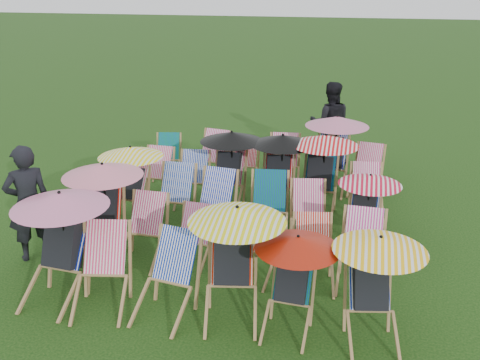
% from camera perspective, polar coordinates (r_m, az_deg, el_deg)
% --- Properties ---
extents(ground, '(100.00, 100.00, 0.00)m').
position_cam_1_polar(ground, '(8.81, -0.01, -5.92)').
color(ground, black).
rests_on(ground, ground).
extents(deckchair_0, '(1.22, 1.28, 1.45)m').
position_cam_1_polar(deckchair_0, '(7.26, -18.93, -6.58)').
color(deckchair_0, '#A07B4B').
rests_on(deckchair_0, ground).
extents(deckchair_1, '(0.83, 1.04, 1.01)m').
position_cam_1_polar(deckchair_1, '(7.03, -14.61, -9.39)').
color(deckchair_1, '#A07B4B').
rests_on(deckchair_1, ground).
extents(deckchair_2, '(0.79, 1.00, 0.99)m').
position_cam_1_polar(deckchair_2, '(6.74, -7.89, -10.37)').
color(deckchair_2, '#A07B4B').
rests_on(deckchair_2, ground).
extents(deckchair_3, '(1.20, 1.30, 1.42)m').
position_cam_1_polar(deckchair_3, '(6.53, -0.75, -8.69)').
color(deckchair_3, '#A07B4B').
rests_on(deckchair_3, ground).
extents(deckchair_4, '(1.00, 1.05, 1.19)m').
position_cam_1_polar(deckchair_4, '(6.39, 5.52, -10.82)').
color(deckchair_4, '#A07B4B').
rests_on(deckchair_4, ground).
extents(deckchair_5, '(1.07, 1.16, 1.27)m').
position_cam_1_polar(deckchair_5, '(6.36, 14.12, -11.13)').
color(deckchair_5, '#A07B4B').
rests_on(deckchair_5, ground).
extents(deckchair_6, '(1.19, 1.29, 1.41)m').
position_cam_1_polar(deckchair_6, '(8.22, -14.61, -2.97)').
color(deckchair_6, '#A07B4B').
rests_on(deckchair_6, ground).
extents(deckchair_7, '(0.64, 0.88, 0.94)m').
position_cam_1_polar(deckchair_7, '(8.02, -10.43, -5.37)').
color(deckchair_7, '#A07B4B').
rests_on(deckchair_7, ground).
extents(deckchair_8, '(0.64, 0.84, 0.85)m').
position_cam_1_polar(deckchair_8, '(7.77, -5.29, -6.38)').
color(deckchair_8, '#A07B4B').
rests_on(deckchair_8, ground).
extents(deckchair_9, '(0.69, 0.85, 0.83)m').
position_cam_1_polar(deckchair_9, '(7.51, 1.82, -7.43)').
color(deckchair_9, '#A07B4B').
rests_on(deckchair_9, ground).
extents(deckchair_10, '(0.71, 0.90, 0.89)m').
position_cam_1_polar(deckchair_10, '(7.40, 7.82, -7.81)').
color(deckchair_10, '#A07B4B').
rests_on(deckchair_10, ground).
extents(deckchair_11, '(0.67, 0.91, 0.97)m').
position_cam_1_polar(deckchair_11, '(7.49, 12.87, -7.47)').
color(deckchair_11, '#A07B4B').
rests_on(deckchair_11, ground).
extents(deckchair_12, '(1.10, 1.16, 1.30)m').
position_cam_1_polar(deckchair_12, '(9.28, -11.90, -0.30)').
color(deckchair_12, '#A07B4B').
rests_on(deckchair_12, ground).
extents(deckchair_13, '(0.67, 0.93, 1.00)m').
position_cam_1_polar(deckchair_13, '(9.00, -7.19, -1.99)').
color(deckchair_13, '#A07B4B').
rests_on(deckchair_13, ground).
extents(deckchair_14, '(0.77, 0.99, 1.01)m').
position_cam_1_polar(deckchair_14, '(8.67, -3.04, -2.72)').
color(deckchair_14, '#A07B4B').
rests_on(deckchair_14, ground).
extents(deckchair_15, '(0.77, 0.99, 1.00)m').
position_cam_1_polar(deckchair_15, '(8.57, 3.08, -3.02)').
color(deckchair_15, '#A07B4B').
rests_on(deckchair_15, ground).
extents(deckchair_16, '(0.75, 0.94, 0.93)m').
position_cam_1_polar(deckchair_16, '(8.48, 7.37, -3.74)').
color(deckchair_16, '#A07B4B').
rests_on(deckchair_16, ground).
extents(deckchair_17, '(0.97, 1.02, 1.15)m').
position_cam_1_polar(deckchair_17, '(8.47, 13.14, -3.11)').
color(deckchair_17, '#A07B4B').
rests_on(deckchair_17, ground).
extents(deckchair_18, '(0.63, 0.87, 0.92)m').
position_cam_1_polar(deckchair_18, '(10.22, -9.16, 0.52)').
color(deckchair_18, '#A07B4B').
rests_on(deckchair_18, ground).
extents(deckchair_19, '(0.69, 0.91, 0.92)m').
position_cam_1_polar(deckchair_19, '(9.89, -5.11, 0.02)').
color(deckchair_19, '#A07B4B').
rests_on(deckchair_19, ground).
extents(deckchair_20, '(1.15, 1.19, 1.36)m').
position_cam_1_polar(deckchair_20, '(9.73, -1.28, 1.36)').
color(deckchair_20, '#A07B4B').
rests_on(deckchair_20, ground).
extents(deckchair_21, '(1.15, 1.21, 1.36)m').
position_cam_1_polar(deckchair_21, '(9.58, 4.17, 0.97)').
color(deckchair_21, '#A07B4B').
rests_on(deckchair_21, ground).
extents(deckchair_22, '(1.18, 1.23, 1.40)m').
position_cam_1_polar(deckchair_22, '(9.50, 8.55, 0.76)').
color(deckchair_22, '#A07B4B').
rests_on(deckchair_22, ground).
extents(deckchair_23, '(0.69, 0.90, 0.91)m').
position_cam_1_polar(deckchair_23, '(9.49, 13.41, -1.45)').
color(deckchair_23, '#A07B4B').
rests_on(deckchair_23, ground).
extents(deckchair_24, '(0.70, 0.87, 0.85)m').
position_cam_1_polar(deckchair_24, '(11.33, -7.79, 2.47)').
color(deckchair_24, '#A07B4B').
rests_on(deckchair_24, ground).
extents(deckchair_25, '(0.82, 1.03, 1.00)m').
position_cam_1_polar(deckchair_25, '(10.92, -3.31, 2.34)').
color(deckchair_25, '#A07B4B').
rests_on(deckchair_25, ground).
extents(deckchair_26, '(0.59, 0.80, 0.85)m').
position_cam_1_polar(deckchair_26, '(10.82, 0.45, 1.76)').
color(deckchair_26, '#A07B4B').
rests_on(deckchair_26, ground).
extents(deckchair_27, '(0.75, 0.98, 1.00)m').
position_cam_1_polar(deckchair_27, '(10.67, 4.71, 1.84)').
color(deckchair_27, '#A07B4B').
rests_on(deckchair_27, ground).
extents(deckchair_28, '(1.23, 1.29, 1.46)m').
position_cam_1_polar(deckchair_28, '(10.58, 9.79, 2.97)').
color(deckchair_28, '#A07B4B').
rests_on(deckchair_28, ground).
extents(deckchair_29, '(0.73, 0.92, 0.91)m').
position_cam_1_polar(deckchair_29, '(10.62, 13.34, 0.98)').
color(deckchair_29, '#A07B4B').
rests_on(deckchair_29, ground).
extents(person_left, '(0.76, 0.75, 1.77)m').
position_cam_1_polar(person_left, '(8.37, -21.65, -2.32)').
color(person_left, black).
rests_on(person_left, ground).
extents(person_rear, '(0.98, 0.81, 1.85)m').
position_cam_1_polar(person_rear, '(12.06, 9.56, 5.99)').
color(person_rear, black).
rests_on(person_rear, ground).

